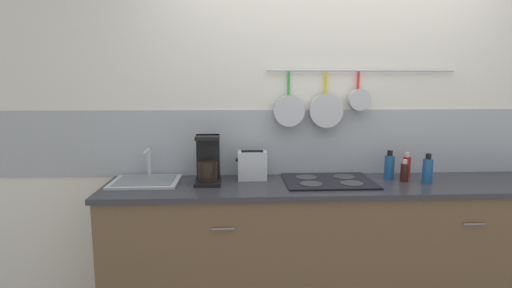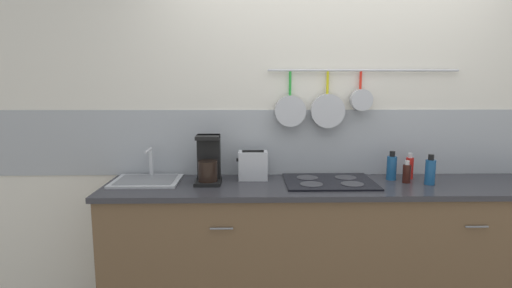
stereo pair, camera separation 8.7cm
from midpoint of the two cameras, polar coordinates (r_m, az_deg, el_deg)
wall_back at (r=3.02m, az=11.52°, el=2.29°), size 7.20×0.15×2.60m
cabinet_base at (r=2.92m, az=12.49°, el=-14.90°), size 3.13×0.57×0.90m
countertop at (r=2.77m, az=12.82°, el=-5.99°), size 3.17×0.59×0.03m
sink_basin at (r=2.85m, az=-14.46°, el=-4.87°), size 0.45×0.37×0.22m
coffee_maker at (r=2.73m, az=-5.90°, el=-2.70°), size 0.17×0.22×0.33m
toaster at (r=2.82m, az=0.45°, el=-3.05°), size 0.22×0.14×0.20m
cooktop at (r=2.79m, az=11.29°, el=-5.29°), size 0.61×0.46×0.01m
bottle_vinegar at (r=2.97m, az=19.61°, el=-3.14°), size 0.07×0.07×0.20m
bottle_hot_sauce at (r=2.93m, az=21.53°, el=-3.88°), size 0.05×0.05×0.15m
bottle_cooking_wine at (r=3.05m, az=21.85°, el=-3.13°), size 0.05×0.05×0.18m
bottle_sesame_oil at (r=2.93m, az=24.41°, el=-3.58°), size 0.07×0.07×0.20m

